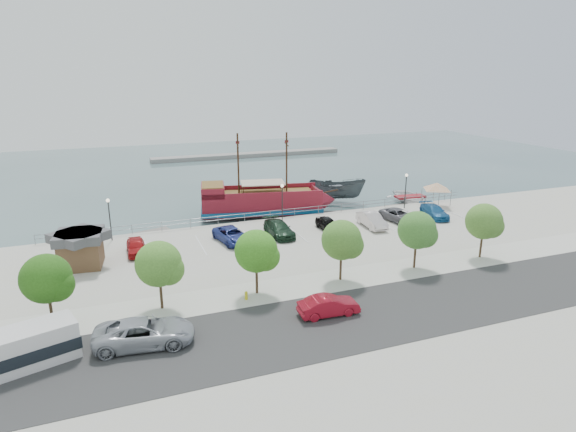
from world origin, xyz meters
name	(u,v)px	position (x,y,z in m)	size (l,w,h in m)	color
ground	(304,249)	(0.00, 0.00, -1.00)	(160.00, 160.00, 0.00)	#395457
land_slab	(435,356)	(0.00, -21.00, -0.60)	(100.00, 58.00, 1.20)	#B3B19D
street	(391,311)	(0.00, -16.00, 0.01)	(100.00, 8.00, 0.04)	#323232
sidewalk	(351,278)	(0.00, -10.00, 0.01)	(100.00, 4.00, 0.05)	beige
seawall_railing	(278,214)	(0.00, 7.80, 0.53)	(50.00, 0.06, 1.00)	slate
far_shore	(249,155)	(10.00, 55.00, -0.60)	(40.00, 3.00, 0.80)	#989694
pirate_ship	(271,202)	(0.66, 12.32, 0.79)	(17.18, 7.72, 10.66)	maroon
patrol_boat	(337,192)	(11.02, 15.26, 0.49)	(2.91, 7.72, 2.99)	#434A4D
speedboat	(410,200)	(19.68, 10.69, -0.30)	(4.80, 6.72, 1.39)	white
dock_west	(138,237)	(-15.37, 9.20, -0.80)	(7.09, 2.03, 0.41)	slate
dock_mid	(338,214)	(8.28, 9.20, -0.79)	(7.25, 2.07, 0.41)	#66635F
dock_east	(392,209)	(16.04, 9.20, -0.80)	(7.00, 2.00, 0.40)	slate
shed	(80,248)	(-20.53, 0.40, 1.65)	(4.16, 4.16, 3.09)	brown
canopy_tent	(437,183)	(20.14, 5.89, 2.96)	(5.14, 5.14, 3.40)	slate
street_van	(145,332)	(-16.50, -14.45, 0.83)	(2.77, 6.00, 1.67)	#9FA3AB
street_sedan	(329,306)	(-4.39, -14.97, 0.70)	(1.48, 4.24, 1.40)	maroon
shuttle_bus	(16,351)	(-23.41, -14.50, 1.10)	(6.83, 4.11, 2.27)	silver
fire_hydrant	(246,295)	(-9.07, -10.80, 0.38)	(0.24, 0.24, 0.70)	gold
lamp_post_left	(109,212)	(-18.00, 6.50, 2.94)	(0.36, 0.36, 4.28)	black
lamp_post_mid	(282,196)	(0.00, 6.50, 2.94)	(0.36, 0.36, 4.28)	black
lamp_post_right	(406,185)	(16.00, 6.50, 2.94)	(0.36, 0.36, 4.28)	black
tree_a	(49,280)	(-21.85, -10.07, 3.30)	(3.30, 3.20, 5.00)	#473321
tree_b	(161,265)	(-14.85, -10.07, 3.30)	(3.30, 3.20, 5.00)	#473321
tree_c	(258,252)	(-7.85, -10.07, 3.30)	(3.30, 3.20, 5.00)	#473321
tree_d	(344,241)	(-0.85, -10.07, 3.30)	(3.30, 3.20, 5.00)	#473321
tree_e	(419,231)	(6.15, -10.07, 3.30)	(3.30, 3.20, 5.00)	#473321
tree_f	(486,223)	(13.15, -10.07, 3.30)	(3.30, 3.20, 5.00)	#473321
parked_car_a	(136,246)	(-15.96, 1.86, 0.70)	(1.66, 4.11, 1.40)	#AC1416
parked_car_c	(232,235)	(-6.95, 1.82, 0.71)	(2.36, 5.12, 1.42)	navy
parked_car_d	(279,229)	(-1.97, 2.03, 0.74)	(2.07, 5.09, 1.48)	black
parked_car_e	(328,224)	(3.47, 1.97, 0.67)	(1.58, 3.93, 1.34)	black
parked_car_f	(372,220)	(8.37, 1.26, 0.78)	(1.64, 4.72, 1.55)	silver
parked_car_g	(399,216)	(12.23, 1.90, 0.69)	(2.29, 4.97, 1.38)	slate
parked_car_h	(434,211)	(16.91, 1.87, 0.70)	(1.95, 4.79, 1.39)	#1C5A91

